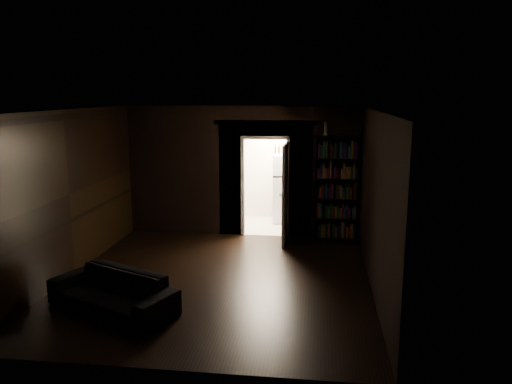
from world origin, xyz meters
TOP-DOWN VIEW (x-y plane):
  - ground at (0.00, 0.00)m, footprint 5.50×5.50m
  - room_walls at (-0.01, 1.07)m, footprint 5.02×5.61m
  - kitchen_alcove at (0.50, 3.87)m, footprint 2.20×1.80m
  - sofa at (-1.26, -1.32)m, footprint 2.10×1.56m
  - bookshelf at (2.00, 2.59)m, footprint 0.94×0.45m
  - refrigerator at (0.95, 4.03)m, footprint 0.78×0.73m
  - door at (0.96, 2.31)m, footprint 0.07×0.85m
  - figurine at (1.76, 2.61)m, footprint 0.10×0.10m
  - bottles at (0.88, 3.95)m, footprint 0.59×0.18m

SIDE VIEW (x-z plane):
  - ground at x=0.00m, z-range 0.00..0.00m
  - sofa at x=-1.26m, z-range 0.00..0.74m
  - refrigerator at x=0.95m, z-range 0.00..1.65m
  - door at x=0.96m, z-range 0.00..2.05m
  - bookshelf at x=2.00m, z-range 0.00..2.20m
  - kitchen_alcove at x=0.50m, z-range -0.09..2.51m
  - room_walls at x=-0.01m, z-range 0.26..3.10m
  - bottles at x=0.88m, z-range 1.65..1.89m
  - figurine at x=1.76m, z-range 2.20..2.50m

